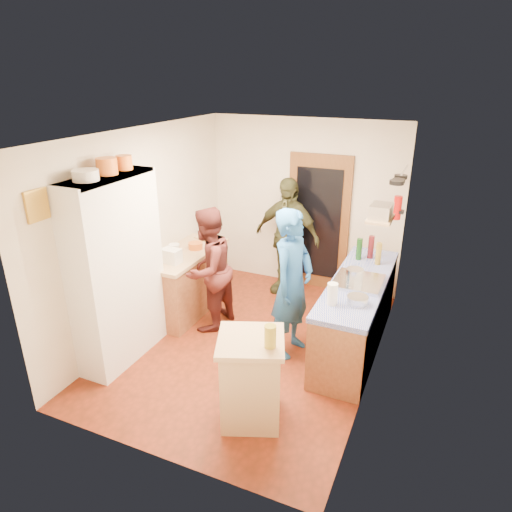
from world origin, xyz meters
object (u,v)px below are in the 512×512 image
Objects in this scene: hutch_body at (117,271)px; right_counter_base at (356,316)px; person_left at (212,269)px; person_hob at (293,285)px; person_back at (287,237)px; island_base at (251,381)px.

hutch_body is 2.90m from right_counter_base.
right_counter_base is 1.92m from person_left.
person_hob reaches higher than person_back.
island_base is at bearing -168.44° from person_hob.
hutch_body reaches higher than person_back.
person_left is 0.91× the size of person_back.
hutch_body is at bearing -107.61° from person_back.
person_left is at bearing -171.86° from right_counter_base.
island_base is at bearing 46.31° from person_left.
person_left is 1.45m from person_back.
hutch_body is 1.33× the size of person_left.
right_counter_base is at bearing -44.57° from person_hob.
hutch_body reaches higher than right_counter_base.
person_hob is 1.20m from person_left.
person_hob is 1.10× the size of person_left.
person_back is (-0.65, 2.78, 0.47)m from island_base.
island_base is 2.89m from person_back.
person_hob is (1.83, 0.84, -0.19)m from hutch_body.
right_counter_base is 1.76m from person_back.
person_back is at bearing 33.25° from person_hob.
right_counter_base is 2.56× the size of island_base.
person_back reaches higher than island_base.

